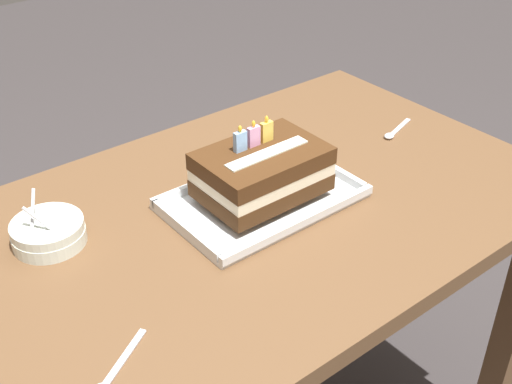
% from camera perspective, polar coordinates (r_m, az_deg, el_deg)
% --- Properties ---
extents(dining_table, '(1.19, 0.72, 0.77)m').
position_cam_1_polar(dining_table, '(1.29, -0.57, -5.63)').
color(dining_table, brown).
rests_on(dining_table, ground_plane).
extents(foil_tray, '(0.35, 0.23, 0.02)m').
position_cam_1_polar(foil_tray, '(1.23, 0.60, -0.69)').
color(foil_tray, silver).
rests_on(foil_tray, dining_table).
extents(birthday_cake, '(0.23, 0.15, 0.14)m').
position_cam_1_polar(birthday_cake, '(1.20, 0.61, 1.76)').
color(birthday_cake, '#442812').
rests_on(birthday_cake, foil_tray).
extents(bowl_stack, '(0.13, 0.13, 0.09)m').
position_cam_1_polar(bowl_stack, '(1.18, -17.57, -3.36)').
color(bowl_stack, silver).
rests_on(bowl_stack, dining_table).
extents(serving_spoon_near_tray, '(0.12, 0.08, 0.01)m').
position_cam_1_polar(serving_spoon_near_tray, '(0.93, -12.71, -15.56)').
color(serving_spoon_near_tray, silver).
rests_on(serving_spoon_near_tray, dining_table).
extents(serving_spoon_by_bowls, '(0.12, 0.05, 0.01)m').
position_cam_1_polar(serving_spoon_by_bowls, '(1.49, 11.80, 5.05)').
color(serving_spoon_by_bowls, silver).
rests_on(serving_spoon_by_bowls, dining_table).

